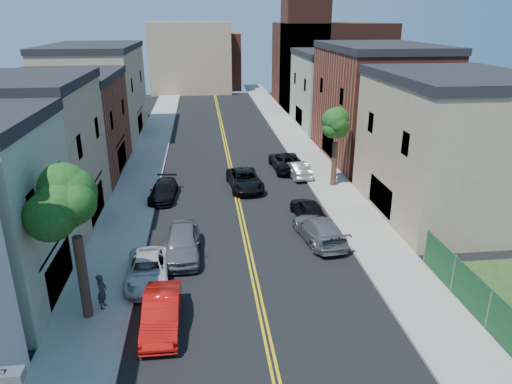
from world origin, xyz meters
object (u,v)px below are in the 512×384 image
object	(u,v)px
silver_car_right	(297,169)
pedestrian_left	(102,291)
white_pickup	(148,270)
black_car_left	(163,191)
grey_car_left	(182,243)
black_car_right	(308,209)
black_suv_lane	(245,180)
grey_car_right	(319,229)
dark_car_right_far	(287,161)
red_sedan	(162,313)

from	to	relation	value
silver_car_right	pedestrian_left	bearing A→B (deg)	47.31
white_pickup	black_car_left	distance (m)	11.89
grey_car_left	black_car_right	distance (m)	9.42
grey_car_left	black_suv_lane	bearing A→B (deg)	67.45
grey_car_right	dark_car_right_far	world-z (taller)	dark_car_right_far
black_car_right	pedestrian_left	bearing A→B (deg)	32.14
black_car_right	black_car_left	bearing A→B (deg)	-32.30
grey_car_left	silver_car_right	bearing A→B (deg)	55.37
white_pickup	grey_car_right	distance (m)	10.57
grey_car_right	black_suv_lane	distance (m)	10.47
grey_car_left	pedestrian_left	distance (m)	6.04
black_suv_lane	dark_car_right_far	bearing A→B (deg)	42.82
grey_car_left	black_car_right	xyz separation A→B (m)	(8.30, 4.46, -0.16)
grey_car_left	grey_car_right	distance (m)	8.31
red_sedan	pedestrian_left	size ratio (longest dim) A/B	2.62
red_sedan	silver_car_right	world-z (taller)	red_sedan
grey_car_left	black_suv_lane	size ratio (longest dim) A/B	0.95
grey_car_right	black_car_right	size ratio (longest dim) A/B	1.28
white_pickup	black_car_left	bearing A→B (deg)	88.00
pedestrian_left	black_car_right	bearing A→B (deg)	-43.87
white_pickup	pedestrian_left	distance (m)	3.01
black_car_left	grey_car_right	world-z (taller)	grey_car_right
black_car_right	dark_car_right_far	distance (m)	11.00
grey_car_left	black_car_left	xyz separation A→B (m)	(-1.70, 9.35, -0.20)
grey_car_right	silver_car_right	size ratio (longest dim) A/B	1.26
black_car_right	silver_car_right	world-z (taller)	black_car_right
silver_car_right	black_suv_lane	distance (m)	5.31
red_sedan	black_suv_lane	world-z (taller)	red_sedan
red_sedan	black_car_right	size ratio (longest dim) A/B	1.10
dark_car_right_far	black_suv_lane	size ratio (longest dim) A/B	1.05
white_pickup	black_suv_lane	xyz separation A→B (m)	(6.28, 13.42, 0.08)
dark_car_right_far	black_suv_lane	xyz separation A→B (m)	(-4.19, -4.57, -0.04)
red_sedan	grey_car_left	size ratio (longest dim) A/B	0.90
red_sedan	silver_car_right	xyz separation A→B (m)	(10.00, 19.86, -0.06)
black_car_left	dark_car_right_far	distance (m)	12.12
white_pickup	grey_car_right	world-z (taller)	grey_car_right
grey_car_left	black_car_left	bearing A→B (deg)	100.61
white_pickup	black_car_right	size ratio (longest dim) A/B	1.15
pedestrian_left	dark_car_right_far	bearing A→B (deg)	-23.39
white_pickup	pedestrian_left	size ratio (longest dim) A/B	2.72
dark_car_right_far	black_suv_lane	bearing A→B (deg)	44.84
dark_car_right_far	pedestrian_left	bearing A→B (deg)	56.19
black_car_left	pedestrian_left	bearing A→B (deg)	-92.55
grey_car_left	black_car_left	size ratio (longest dim) A/B	1.11
red_sedan	black_car_left	distance (m)	15.92
white_pickup	black_car_left	world-z (taller)	black_car_left
white_pickup	grey_car_left	distance (m)	3.07
grey_car_left	black_suv_lane	distance (m)	11.80
black_car_right	black_suv_lane	bearing A→B (deg)	-66.21
dark_car_right_far	black_car_right	bearing A→B (deg)	84.84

